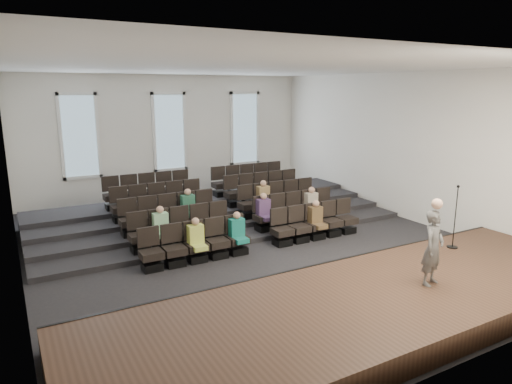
# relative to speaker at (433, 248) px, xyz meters

# --- Properties ---
(ground) EXTENTS (14.00, 14.00, 0.00)m
(ground) POSITION_rel_speaker_xyz_m (-1.34, 5.31, -1.28)
(ground) COLOR black
(ground) RESTS_ON ground
(ceiling) EXTENTS (12.00, 14.00, 0.02)m
(ceiling) POSITION_rel_speaker_xyz_m (-1.34, 5.31, 3.73)
(ceiling) COLOR white
(ceiling) RESTS_ON ground
(wall_back) EXTENTS (12.00, 0.04, 5.00)m
(wall_back) POSITION_rel_speaker_xyz_m (-1.34, 12.33, 1.22)
(wall_back) COLOR white
(wall_back) RESTS_ON ground
(wall_front) EXTENTS (12.00, 0.04, 5.00)m
(wall_front) POSITION_rel_speaker_xyz_m (-1.34, -1.71, 1.22)
(wall_front) COLOR white
(wall_front) RESTS_ON ground
(wall_left) EXTENTS (0.04, 14.00, 5.00)m
(wall_left) POSITION_rel_speaker_xyz_m (-7.36, 5.31, 1.22)
(wall_left) COLOR white
(wall_left) RESTS_ON ground
(wall_right) EXTENTS (0.04, 14.00, 5.00)m
(wall_right) POSITION_rel_speaker_xyz_m (4.68, 5.31, 1.22)
(wall_right) COLOR white
(wall_right) RESTS_ON ground
(stage) EXTENTS (11.80, 3.60, 0.50)m
(stage) POSITION_rel_speaker_xyz_m (-1.34, 0.21, -1.03)
(stage) COLOR #3D271A
(stage) RESTS_ON ground
(stage_lip) EXTENTS (11.80, 0.06, 0.52)m
(stage_lip) POSITION_rel_speaker_xyz_m (-1.34, 1.98, -1.03)
(stage_lip) COLOR black
(stage_lip) RESTS_ON ground
(risers) EXTENTS (11.80, 4.80, 0.60)m
(risers) POSITION_rel_speaker_xyz_m (-1.34, 8.49, -1.09)
(risers) COLOR black
(risers) RESTS_ON ground
(seating_rows) EXTENTS (6.80, 4.70, 1.67)m
(seating_rows) POSITION_rel_speaker_xyz_m (-1.34, 6.86, -0.60)
(seating_rows) COLOR black
(seating_rows) RESTS_ON ground
(windows) EXTENTS (8.44, 0.10, 3.24)m
(windows) POSITION_rel_speaker_xyz_m (-1.34, 12.27, 1.42)
(windows) COLOR white
(windows) RESTS_ON wall_back
(audience) EXTENTS (5.45, 2.64, 1.10)m
(audience) POSITION_rel_speaker_xyz_m (-1.34, 5.64, -0.47)
(audience) COLOR #BECB51
(audience) RESTS_ON seating_rows
(speaker) EXTENTS (0.65, 0.52, 1.57)m
(speaker) POSITION_rel_speaker_xyz_m (0.00, 0.00, 0.00)
(speaker) COLOR #54524F
(speaker) RESTS_ON stage
(mic_stand) EXTENTS (0.27, 0.27, 1.62)m
(mic_stand) POSITION_rel_speaker_xyz_m (2.30, 1.25, -0.30)
(mic_stand) COLOR black
(mic_stand) RESTS_ON stage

